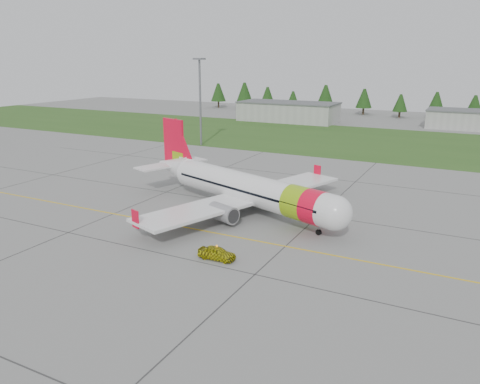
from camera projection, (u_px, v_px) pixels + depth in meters
The scene contains 10 objects.
ground at pixel (170, 256), 49.89m from camera, with size 320.00×320.00×0.00m, color gray.
aircraft at pixel (245, 188), 63.60m from camera, with size 35.66×33.85×11.21m.
follow_me_car at pixel (217, 241), 48.45m from camera, with size 1.63×1.38×4.06m, color #F7F20D.
service_van at pixel (180, 144), 102.30m from camera, with size 1.56×1.48×4.48m, color white.
grass_strip at pixel (357, 140), 120.03m from camera, with size 320.00×50.00×0.03m, color #30561E.
taxi_guideline at pixel (209, 232), 56.73m from camera, with size 120.00×0.25×0.02m, color gold.
hangar_west at pixel (288, 112), 156.33m from camera, with size 32.00×14.00×6.00m, color #A8A8A3.
hangar_east at pixel (470, 120), 139.13m from camera, with size 24.00×12.00×5.20m, color #A8A8A3.
floodlight_mast at pixel (200, 104), 110.81m from camera, with size 0.50×0.50×20.00m, color slate.
treeline at pixel (396, 103), 166.56m from camera, with size 160.00×8.00×10.00m, color #1C3F14, non-canonical shape.
Camera 1 is at (27.68, -37.61, 20.24)m, focal length 35.00 mm.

